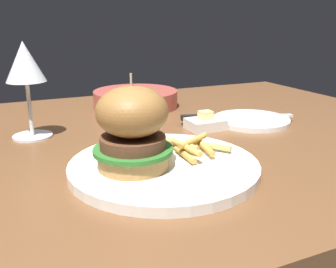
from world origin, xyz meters
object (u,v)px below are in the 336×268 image
at_px(main_plate, 164,166).
at_px(soup_bowl, 136,98).
at_px(bread_plate, 251,120).
at_px(butter_dish, 205,123).
at_px(table_knife, 227,117).
at_px(wine_glass, 25,67).
at_px(burger_sandwich, 132,128).

distance_m(main_plate, soup_bowl, 0.41).
height_order(bread_plate, butter_dish, butter_dish).
distance_m(table_knife, soup_bowl, 0.25).
bearing_deg(wine_glass, soup_bowl, 30.87).
height_order(wine_glass, soup_bowl, wine_glass).
xyz_separation_m(wine_glass, butter_dish, (0.31, -0.08, -0.12)).
distance_m(wine_glass, table_knife, 0.40).
relative_size(wine_glass, table_knife, 0.75).
distance_m(burger_sandwich, wine_glass, 0.27).
bearing_deg(bread_plate, butter_dish, -179.29).
relative_size(table_knife, butter_dish, 3.29).
height_order(burger_sandwich, soup_bowl, burger_sandwich).
relative_size(bread_plate, butter_dish, 2.24).
bearing_deg(bread_plate, wine_glass, 168.95).
height_order(wine_glass, bread_plate, wine_glass).
height_order(wine_glass, butter_dish, wine_glass).
bearing_deg(table_knife, burger_sandwich, -146.32).
relative_size(bread_plate, table_knife, 0.68).
bearing_deg(table_knife, bread_plate, -16.82).
bearing_deg(table_knife, butter_dish, -165.08).
bearing_deg(butter_dish, soup_bowl, 104.22).
height_order(table_knife, butter_dish, butter_dish).
relative_size(main_plate, soup_bowl, 1.32).
bearing_deg(soup_bowl, burger_sandwich, -110.03).
xyz_separation_m(wine_glass, soup_bowl, (0.25, 0.15, -0.11)).
height_order(main_plate, bread_plate, main_plate).
bearing_deg(soup_bowl, wine_glass, -149.13).
xyz_separation_m(burger_sandwich, butter_dish, (0.20, 0.16, -0.06)).
xyz_separation_m(bread_plate, soup_bowl, (-0.17, 0.23, 0.02)).
bearing_deg(table_knife, wine_glass, 169.73).
distance_m(burger_sandwich, table_knife, 0.32).
height_order(burger_sandwich, wine_glass, wine_glass).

